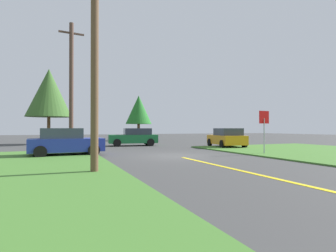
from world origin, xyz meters
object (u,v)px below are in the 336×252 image
at_px(car_on_crossroad, 227,138).
at_px(pine_tree_center, 139,110).
at_px(utility_pole_mid, 71,85).
at_px(stop_sign, 264,124).
at_px(parked_car_near_building, 65,142).
at_px(oak_tree_left, 49,93).
at_px(utility_pole_near, 95,40).
at_px(car_approaching_junction, 134,137).

height_order(car_on_crossroad, pine_tree_center, pine_tree_center).
relative_size(utility_pole_mid, pine_tree_center, 1.56).
bearing_deg(stop_sign, parked_car_near_building, -22.14).
bearing_deg(utility_pole_mid, oak_tree_left, 101.02).
xyz_separation_m(stop_sign, pine_tree_center, (-1.65, 21.79, 2.19)).
distance_m(utility_pole_near, utility_pole_mid, 11.26).
xyz_separation_m(stop_sign, car_on_crossroad, (1.63, 6.31, -1.10)).
distance_m(utility_pole_near, oak_tree_left, 20.11).
bearing_deg(car_on_crossroad, utility_pole_mid, 93.14).
bearing_deg(utility_pole_near, parked_car_near_building, 96.09).
bearing_deg(parked_car_near_building, utility_pole_near, -86.83).
bearing_deg(stop_sign, car_on_crossroad, -107.91).
xyz_separation_m(parked_car_near_building, car_on_crossroad, (13.03, 2.45, 0.00)).
xyz_separation_m(car_approaching_junction, utility_pole_mid, (-5.68, -3.25, 4.02)).
xyz_separation_m(car_approaching_junction, pine_tree_center, (3.54, 10.51, 3.30)).
height_order(car_on_crossroad, oak_tree_left, oak_tree_left).
relative_size(car_on_crossroad, oak_tree_left, 0.58).
height_order(car_on_crossroad, car_approaching_junction, same).
xyz_separation_m(stop_sign, utility_pole_near, (-10.65, -3.24, 2.88)).
height_order(parked_car_near_building, car_approaching_junction, same).
distance_m(car_approaching_junction, oak_tree_left, 10.21).
distance_m(car_on_crossroad, oak_tree_left, 18.19).
distance_m(car_on_crossroad, utility_pole_mid, 13.24).
relative_size(stop_sign, car_approaching_junction, 0.58).
bearing_deg(oak_tree_left, car_on_crossroad, -36.40).
bearing_deg(car_on_crossroad, parked_car_near_building, 111.58).
bearing_deg(car_approaching_junction, utility_pole_mid, 37.08).
bearing_deg(oak_tree_left, pine_tree_center, 24.64).
height_order(utility_pole_mid, oak_tree_left, utility_pole_mid).
height_order(stop_sign, car_on_crossroad, stop_sign).
distance_m(parked_car_near_building, car_on_crossroad, 13.26).
bearing_deg(car_on_crossroad, stop_sign, 176.47).
relative_size(stop_sign, pine_tree_center, 0.45).
distance_m(car_approaching_junction, pine_tree_center, 11.57).
bearing_deg(oak_tree_left, car_approaching_junction, -36.68).
height_order(oak_tree_left, pine_tree_center, oak_tree_left).
bearing_deg(car_on_crossroad, oak_tree_left, 64.55).
relative_size(parked_car_near_building, utility_pole_near, 0.45).
distance_m(car_on_crossroad, pine_tree_center, 16.16).
height_order(utility_pole_near, utility_pole_mid, utility_pole_mid).
distance_m(oak_tree_left, pine_tree_center, 12.07).
xyz_separation_m(stop_sign, oak_tree_left, (-12.57, 16.78, 3.31)).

